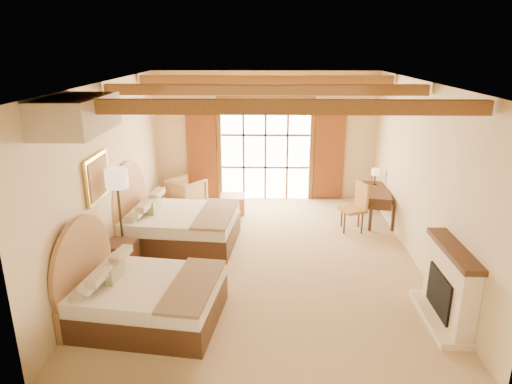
{
  "coord_description": "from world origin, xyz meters",
  "views": [
    {
      "loc": [
        0.01,
        -7.75,
        3.8
      ],
      "look_at": [
        -0.16,
        0.2,
        1.22
      ],
      "focal_mm": 32.0,
      "sensor_mm": 36.0,
      "label": 1
    }
  ],
  "objects_px": {
    "nightstand": "(121,258)",
    "bed_far": "(172,223)",
    "desk": "(375,204)",
    "bed_near": "(137,295)",
    "armchair": "(187,192)"
  },
  "relations": [
    {
      "from": "nightstand",
      "to": "bed_far",
      "type": "bearing_deg",
      "value": 76.12
    },
    {
      "from": "nightstand",
      "to": "desk",
      "type": "xyz_separation_m",
      "value": [
        4.95,
        2.66,
        0.09
      ]
    },
    {
      "from": "bed_far",
      "to": "nightstand",
      "type": "distance_m",
      "value": 1.45
    },
    {
      "from": "nightstand",
      "to": "desk",
      "type": "bearing_deg",
      "value": 40.4
    },
    {
      "from": "bed_far",
      "to": "desk",
      "type": "height_order",
      "value": "bed_far"
    },
    {
      "from": "desk",
      "to": "bed_near",
      "type": "bearing_deg",
      "value": -127.84
    },
    {
      "from": "bed_far",
      "to": "nightstand",
      "type": "height_order",
      "value": "bed_far"
    },
    {
      "from": "bed_near",
      "to": "nightstand",
      "type": "xyz_separation_m",
      "value": [
        -0.66,
        1.36,
        -0.11
      ]
    },
    {
      "from": "nightstand",
      "to": "armchair",
      "type": "relative_size",
      "value": 0.77
    },
    {
      "from": "bed_near",
      "to": "armchair",
      "type": "height_order",
      "value": "bed_near"
    },
    {
      "from": "bed_near",
      "to": "nightstand",
      "type": "relative_size",
      "value": 3.74
    },
    {
      "from": "armchair",
      "to": "desk",
      "type": "bearing_deg",
      "value": -153.69
    },
    {
      "from": "nightstand",
      "to": "armchair",
      "type": "bearing_deg",
      "value": 93.27
    },
    {
      "from": "bed_far",
      "to": "nightstand",
      "type": "relative_size",
      "value": 3.96
    },
    {
      "from": "armchair",
      "to": "desk",
      "type": "distance_m",
      "value": 4.49
    }
  ]
}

